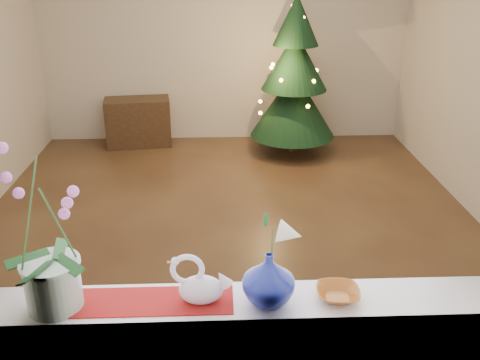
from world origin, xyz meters
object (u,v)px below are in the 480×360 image
object	(u,v)px
orchid_pot	(44,231)
side_table	(138,122)
paperweight	(273,294)
blue_vase	(269,275)
xmas_tree	(294,77)
swan	(201,280)
amber_dish	(338,294)

from	to	relation	value
orchid_pot	side_table	bearing A→B (deg)	94.15
paperweight	orchid_pot	bearing A→B (deg)	179.93
orchid_pot	side_table	xyz separation A→B (m)	(-0.34, 4.63, -0.97)
paperweight	blue_vase	bearing A→B (deg)	-169.41
paperweight	xmas_tree	world-z (taller)	xmas_tree
xmas_tree	swan	bearing A→B (deg)	-102.66
paperweight	xmas_tree	size ratio (longest dim) A/B	0.04
paperweight	side_table	bearing A→B (deg)	104.64
xmas_tree	side_table	bearing A→B (deg)	169.88
swan	xmas_tree	xyz separation A→B (m)	(0.96, 4.29, -0.11)
amber_dish	side_table	distance (m)	4.90
blue_vase	amber_dish	size ratio (longest dim) A/B	1.69
orchid_pot	paperweight	size ratio (longest dim) A/B	9.60
paperweight	amber_dish	world-z (taller)	paperweight
amber_dish	xmas_tree	bearing A→B (deg)	84.65
paperweight	xmas_tree	bearing A→B (deg)	81.11
xmas_tree	orchid_pot	bearing A→B (deg)	-109.79
amber_dish	side_table	xyz separation A→B (m)	(-1.48, 4.63, -0.64)
swan	xmas_tree	distance (m)	4.40
orchid_pot	side_table	size ratio (longest dim) A/B	0.88
side_table	blue_vase	bearing A→B (deg)	-82.80
blue_vase	side_table	distance (m)	4.85
orchid_pot	swan	distance (m)	0.63
blue_vase	xmas_tree	size ratio (longest dim) A/B	0.14
paperweight	xmas_tree	xyz separation A→B (m)	(0.67, 4.30, -0.04)
blue_vase	side_table	bearing A→B (deg)	104.41
blue_vase	paperweight	xyz separation A→B (m)	(0.02, 0.00, -0.09)
amber_dish	xmas_tree	xyz separation A→B (m)	(0.40, 4.29, -0.02)
swan	xmas_tree	bearing A→B (deg)	58.74
paperweight	amber_dish	bearing A→B (deg)	1.76
orchid_pot	xmas_tree	xyz separation A→B (m)	(1.55, 4.30, -0.35)
orchid_pot	amber_dish	distance (m)	1.19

